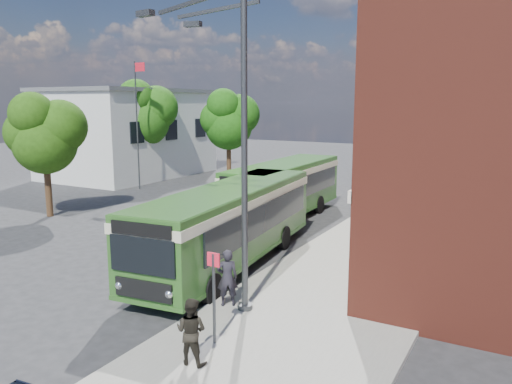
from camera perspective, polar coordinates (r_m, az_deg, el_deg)
The scene contains 14 objects.
ground at distance 19.60m, azimuth -11.56°, elevation -8.37°, with size 120.00×120.00×0.00m, color #28282A.
pavement at distance 23.41m, azimuth 15.25°, elevation -5.27°, with size 6.00×48.00×0.15m, color gray.
kerb_line at distance 24.29m, azimuth 8.23°, elevation -4.62°, with size 0.12×48.00×0.01m, color beige.
white_building at distance 44.11m, azimuth -14.28°, elevation 6.60°, with size 9.40×13.40×7.30m.
flagpole at distance 36.62m, azimuth -13.40°, elevation 7.98°, with size 0.95×0.10×9.00m.
street_lamp at distance 14.17m, azimuth -2.61°, elevation 4.61°, with size 2.96×2.38×9.00m.
bus_stop_sign at distance 12.72m, azimuth -4.83°, elevation -11.32°, with size 0.35×0.08×2.52m.
bus_front at distance 19.01m, azimuth -2.97°, elevation -3.01°, with size 3.70×11.43×3.02m.
bus_rear at distance 26.65m, azimuth 3.29°, elevation 0.79°, with size 2.83×10.03×3.02m.
pedestrian_a at distance 15.11m, azimuth -3.30°, elevation -9.75°, with size 0.63×0.42×1.73m, color black.
pedestrian_b at distance 12.09m, azimuth -7.42°, elevation -15.48°, with size 0.77×0.60×1.59m, color black.
tree_left at distance 29.11m, azimuth -23.06°, elevation 6.22°, with size 3.99×3.79×6.74m.
tree_mid at distance 40.05m, azimuth -12.71°, elevation 8.81°, with size 4.71×4.47×7.95m.
tree_right at distance 38.99m, azimuth -3.14°, elevation 8.32°, with size 4.29×4.08×7.25m.
Camera 1 is at (12.28, -13.98, 6.16)m, focal length 35.00 mm.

